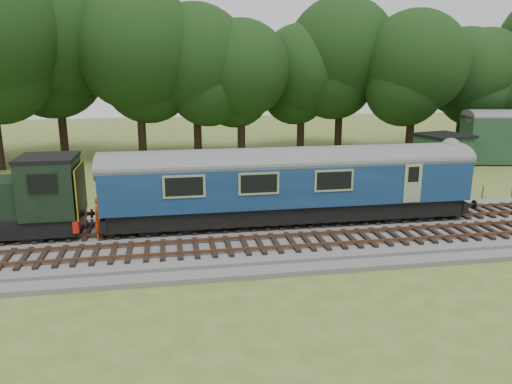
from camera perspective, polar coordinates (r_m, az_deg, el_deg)
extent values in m
plane|color=#4B5C22|center=(24.23, 6.38, -5.14)|extent=(120.00, 120.00, 0.00)
cube|color=#4C4C4F|center=(24.18, 6.39, -4.75)|extent=(70.00, 7.00, 0.35)
cube|color=brown|center=(24.70, 5.97, -3.56)|extent=(66.50, 0.07, 0.14)
cube|color=brown|center=(26.02, 5.11, -2.61)|extent=(66.50, 0.07, 0.14)
cube|color=brown|center=(21.99, 8.10, -5.90)|extent=(66.50, 0.07, 0.14)
cube|color=brown|center=(23.28, 7.02, -4.71)|extent=(66.50, 0.07, 0.14)
cube|color=black|center=(25.00, 3.81, -1.92)|extent=(17.46, 2.52, 0.85)
cube|color=#0E284F|center=(24.64, 3.86, 1.26)|extent=(18.00, 2.80, 2.05)
cube|color=yellow|center=(28.23, 21.94, 1.14)|extent=(0.06, 2.74, 1.30)
cube|color=black|center=(27.07, 16.24, -1.65)|extent=(2.60, 2.00, 0.55)
cube|color=black|center=(24.38, -10.05, -3.03)|extent=(2.60, 2.00, 0.55)
cube|color=black|center=(24.53, -22.47, 0.55)|extent=(2.40, 2.55, 2.60)
cube|color=#A81B0C|center=(24.69, -19.45, -2.94)|extent=(0.25, 2.60, 0.55)
cube|color=yellow|center=(24.31, -19.39, 0.23)|extent=(0.06, 2.55, 2.30)
imported|color=#FD4D0D|center=(23.76, -17.34, -2.82)|extent=(0.82, 0.81, 1.90)
cube|color=#1C3E23|center=(41.60, 20.49, 4.10)|extent=(3.90, 3.90, 2.67)
cube|color=black|center=(41.39, 20.67, 6.07)|extent=(4.29, 4.29, 0.21)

